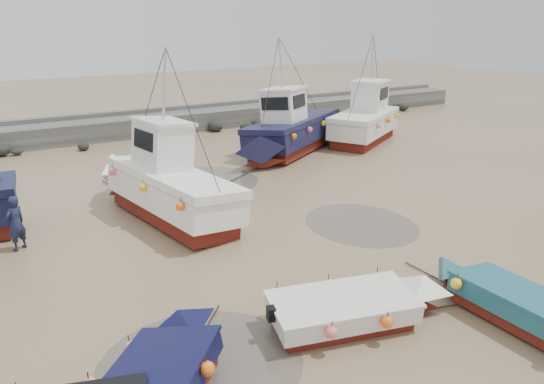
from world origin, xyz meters
The scene contains 11 objects.
ground centered at (0.00, 0.00, 0.00)m, with size 120.00×120.00×0.00m, color #907757.
seawall centered at (0.05, 21.99, 0.63)m, with size 60.00×4.92×1.50m.
puddle_a centered at (-3.10, -1.90, 0.00)m, with size 4.60×4.60×0.01m, color #554D43.
puddle_b centered at (5.31, 2.72, 0.00)m, with size 3.86×3.86×0.01m, color #554D43.
puddle_d centered at (2.44, 10.59, 0.00)m, with size 5.23×5.23×0.01m, color #554D43.
dinghy_2 centered at (4.35, -4.17, 0.55)m, with size 2.16×5.92×1.43m.
dinghy_5 centered at (0.82, -2.39, 0.55)m, with size 5.78×2.73×1.43m.
cabin_boat_1 centered at (-0.64, 7.20, 1.36)m, with size 3.41×9.70×6.22m.
cabin_boat_2 centered at (8.83, 13.02, 1.32)m, with size 9.75×6.74×6.22m.
cabin_boat_3 centered at (14.52, 13.21, 1.39)m, with size 8.37×5.70×6.22m.
person centered at (-5.75, 6.72, 0.00)m, with size 0.67×0.44×1.84m, color #191D3B.
Camera 1 is at (-6.81, -11.14, 7.24)m, focal length 35.00 mm.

